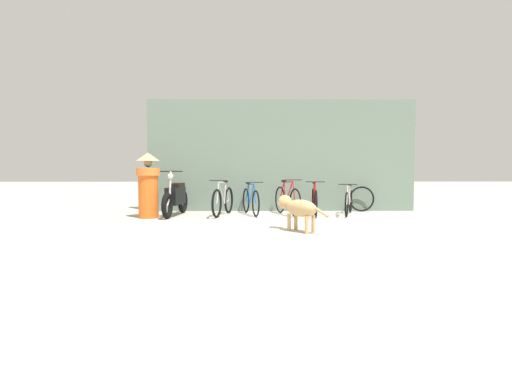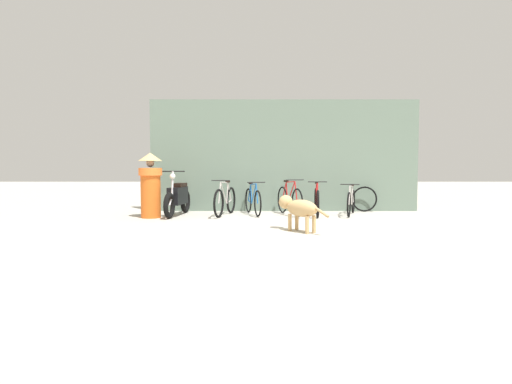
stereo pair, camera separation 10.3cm
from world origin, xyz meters
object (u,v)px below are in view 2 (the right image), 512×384
Objects in this scene: bicycle_0 at (224,201)px; motorcycle at (176,198)px; bicycle_3 at (315,201)px; spare_tire_left at (363,199)px; bicycle_1 at (251,201)px; person_in_robes at (149,184)px; stray_dog at (297,208)px; bicycle_2 at (288,200)px; bicycle_4 at (349,202)px.

motorcycle reaches higher than bicycle_0.
bicycle_3 is 1.71m from spare_tire_left.
bicycle_1 is 1.06× the size of person_in_robes.
bicycle_1 reaches higher than spare_tire_left.
bicycle_0 is 3.04m from stray_dog.
bicycle_3 is 1.53× the size of stray_dog.
spare_tire_left is (2.13, 0.79, -0.03)m from bicycle_2.
stray_dog is (-1.63, -2.68, 0.11)m from bicycle_4.
person_in_robes is at bearing -64.27° from bicycle_4.
bicycle_2 reaches higher than bicycle_1.
bicycle_0 reaches higher than bicycle_1.
bicycle_2 reaches higher than stray_dog.
bicycle_0 is 3.87m from spare_tire_left.
bicycle_0 is at bearing -84.50° from bicycle_3.
stray_dog is (2.77, -2.57, -0.01)m from motorcycle.
person_in_robes is at bearing -61.28° from bicycle_0.
bicycle_3 reaches higher than bicycle_1.
bicycle_4 is 2.29× the size of spare_tire_left.
bicycle_2 reaches higher than bicycle_4.
bicycle_1 is 0.94m from bicycle_2.
bicycle_3 is at bearing -148.18° from spare_tire_left.
bicycle_0 is at bearing -87.65° from bicycle_1.
bicycle_2 is 1.58m from bicycle_4.
bicycle_2 reaches higher than bicycle_3.
motorcycle is at bearing -69.41° from bicycle_4.
bicycle_3 is 3.50m from motorcycle.
person_in_robes is at bearing -88.16° from bicycle_1.
motorcycle is at bearing -103.79° from bicycle_2.
spare_tire_left is at bearing -164.10° from person_in_robes.
stray_dog is (-0.73, -2.58, 0.09)m from bicycle_3.
bicycle_4 reaches higher than spare_tire_left.
person_in_robes is (-1.75, -0.48, 0.45)m from bicycle_0.
motorcycle reaches higher than bicycle_1.
bicycle_1 is 0.86× the size of motorcycle.
bicycle_3 is at bearing 102.80° from bicycle_0.
bicycle_3 is 0.90m from bicycle_4.
bicycle_4 is 1.46× the size of stray_dog.
bicycle_2 is at bearing -159.60° from spare_tire_left.
bicycle_0 is at bearing 97.78° from motorcycle.
spare_tire_left is at bearing 116.46° from bicycle_0.
person_in_robes is at bearing 20.42° from stray_dog.
spare_tire_left is at bearing 94.30° from bicycle_2.
bicycle_4 is at bearing 73.57° from bicycle_1.
motorcycle is at bearing -97.03° from bicycle_1.
bicycle_3 is 2.40× the size of spare_tire_left.
bicycle_0 is at bearing -166.78° from spare_tire_left.
person_in_robes is at bearing -166.06° from spare_tire_left.
person_in_robes reaches higher than bicycle_0.
bicycle_1 is 1.63m from bicycle_3.
spare_tire_left is (3.07, 0.68, -0.01)m from bicycle_1.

